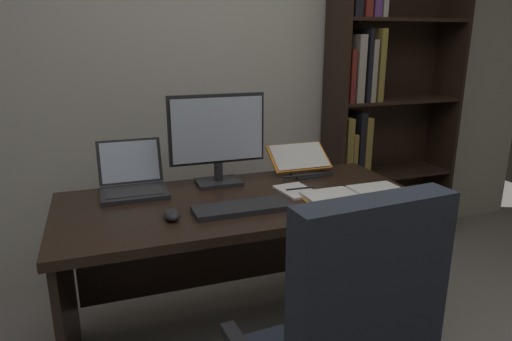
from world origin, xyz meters
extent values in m
cube|color=beige|center=(0.00, 1.90, 1.28)|extent=(4.98, 0.12, 2.56)
cube|color=black|center=(-0.21, 0.89, 0.74)|extent=(1.64, 0.75, 0.04)
cube|color=black|center=(-1.00, 0.89, 0.36)|extent=(0.03, 0.69, 0.72)
cube|color=black|center=(0.57, 0.89, 0.36)|extent=(0.03, 0.69, 0.72)
cube|color=black|center=(-0.21, 1.24, 0.40)|extent=(1.52, 0.03, 0.50)
cube|color=black|center=(0.68, 1.67, 1.06)|extent=(0.02, 0.31, 2.12)
cube|color=black|center=(1.59, 1.67, 1.06)|extent=(0.02, 0.31, 2.12)
cube|color=black|center=(1.13, 1.81, 1.06)|extent=(0.93, 0.01, 2.12)
cube|color=black|center=(1.13, 1.67, 0.01)|extent=(0.88, 0.29, 0.02)
cube|color=olive|center=(0.74, 1.61, 0.23)|extent=(0.06, 0.18, 0.41)
cube|color=gray|center=(0.80, 1.61, 0.25)|extent=(0.04, 0.18, 0.46)
cube|color=gold|center=(0.85, 1.63, 0.22)|extent=(0.04, 0.21, 0.40)
cube|color=gold|center=(0.90, 1.63, 0.18)|extent=(0.04, 0.21, 0.31)
cube|color=black|center=(1.13, 1.67, 0.53)|extent=(0.88, 0.29, 0.02)
cube|color=olive|center=(0.74, 1.62, 0.76)|extent=(0.05, 0.20, 0.42)
cube|color=olive|center=(0.78, 1.64, 0.70)|extent=(0.03, 0.23, 0.32)
cube|color=black|center=(0.83, 1.61, 0.77)|extent=(0.04, 0.17, 0.46)
cube|color=olive|center=(0.88, 1.64, 0.76)|extent=(0.05, 0.23, 0.42)
cube|color=black|center=(1.13, 1.67, 1.06)|extent=(0.88, 0.29, 0.02)
cube|color=maroon|center=(0.73, 1.64, 1.24)|extent=(0.03, 0.23, 0.33)
cube|color=gray|center=(0.79, 1.62, 1.28)|extent=(0.05, 0.20, 0.42)
cube|color=black|center=(0.84, 1.62, 1.30)|extent=(0.03, 0.20, 0.46)
cube|color=gray|center=(0.88, 1.64, 1.27)|extent=(0.03, 0.24, 0.39)
cube|color=olive|center=(0.94, 1.63, 1.30)|extent=(0.04, 0.22, 0.46)
cube|color=black|center=(1.13, 1.67, 1.58)|extent=(0.88, 0.29, 0.02)
cube|color=#232833|center=(-0.14, -0.04, 0.74)|extent=(0.48, 0.14, 0.64)
cube|color=#232326|center=(0.12, 0.18, 0.51)|extent=(0.08, 0.39, 0.04)
cube|color=#232326|center=(-0.26, 1.14, 0.77)|extent=(0.22, 0.16, 0.02)
cylinder|color=#232326|center=(-0.26, 1.14, 0.82)|extent=(0.04, 0.04, 0.09)
cube|color=#232326|center=(-0.26, 1.15, 1.04)|extent=(0.48, 0.02, 0.34)
cube|color=silver|center=(-0.26, 1.13, 1.04)|extent=(0.45, 0.00, 0.31)
cube|color=#232326|center=(-0.67, 1.10, 0.77)|extent=(0.30, 0.23, 0.02)
cube|color=#2D2D30|center=(-0.67, 1.08, 0.78)|extent=(0.26, 0.13, 0.00)
cube|color=#232326|center=(-0.67, 1.25, 0.89)|extent=(0.30, 0.07, 0.21)
cube|color=silver|center=(-0.67, 1.24, 0.89)|extent=(0.27, 0.06, 0.19)
cube|color=#232326|center=(-0.26, 0.75, 0.77)|extent=(0.42, 0.15, 0.02)
ellipsoid|color=#232326|center=(-0.56, 0.75, 0.78)|extent=(0.06, 0.10, 0.04)
cube|color=#232326|center=(0.22, 1.12, 0.76)|extent=(0.14, 0.12, 0.01)
cube|color=#232326|center=(0.22, 1.07, 0.78)|extent=(0.29, 0.01, 0.01)
cube|color=orange|center=(0.22, 1.21, 0.84)|extent=(0.33, 0.18, 0.12)
cube|color=silver|center=(0.22, 1.20, 0.85)|extent=(0.30, 0.16, 0.10)
cube|color=orange|center=(0.17, 0.69, 0.76)|extent=(0.26, 0.30, 0.01)
cube|color=orange|center=(0.42, 0.70, 0.76)|extent=(0.26, 0.30, 0.01)
cube|color=silver|center=(0.17, 0.69, 0.77)|extent=(0.24, 0.29, 0.02)
cube|color=silver|center=(0.42, 0.70, 0.77)|extent=(0.24, 0.29, 0.02)
cylinder|color=#B7B7BC|center=(0.29, 0.70, 0.77)|extent=(0.02, 0.27, 0.02)
cube|color=silver|center=(0.06, 0.90, 0.76)|extent=(0.17, 0.23, 0.01)
cylinder|color=black|center=(0.08, 0.90, 0.77)|extent=(0.14, 0.01, 0.01)
camera|label=1|loc=(-0.80, -0.98, 1.46)|focal=31.79mm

